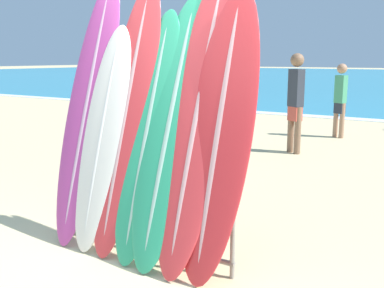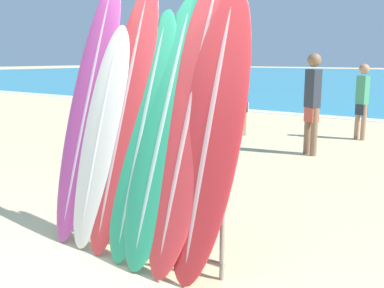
{
  "view_description": "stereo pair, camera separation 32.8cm",
  "coord_description": "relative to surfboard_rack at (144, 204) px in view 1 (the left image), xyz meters",
  "views": [
    {
      "loc": [
        2.2,
        -2.46,
        1.73
      ],
      "look_at": [
        -0.15,
        1.33,
        0.87
      ],
      "focal_mm": 42.0,
      "sensor_mm": 36.0,
      "label": 1
    },
    {
      "loc": [
        2.47,
        -2.28,
        1.73
      ],
      "look_at": [
        -0.15,
        1.33,
        0.87
      ],
      "focal_mm": 42.0,
      "sensor_mm": 36.0,
      "label": 2
    }
  ],
  "objects": [
    {
      "name": "surfboard_slot_0",
      "position": [
        -0.74,
        0.11,
        0.8
      ],
      "size": [
        0.51,
        0.87,
        2.53
      ],
      "color": "#B23D8E",
      "rests_on": "ground_plane"
    },
    {
      "name": "surfboard_slot_3",
      "position": [
        0.01,
        0.06,
        0.62
      ],
      "size": [
        0.49,
        0.8,
        2.17
      ],
      "color": "#289E70",
      "rests_on": "ground_plane"
    },
    {
      "name": "person_far_left",
      "position": [
        -2.36,
        6.0,
        0.41
      ],
      "size": [
        0.27,
        0.26,
        1.6
      ],
      "rotation": [
        0.0,
        0.0,
        0.7
      ],
      "color": "beige",
      "rests_on": "ground_plane"
    },
    {
      "name": "ground_plane",
      "position": [
        0.15,
        -0.53,
        -0.46
      ],
      "size": [
        160.0,
        160.0,
        0.0
      ],
      "primitive_type": "plane",
      "color": "beige"
    },
    {
      "name": "person_far_right",
      "position": [
        -0.33,
        4.91,
        0.53
      ],
      "size": [
        0.31,
        0.28,
        1.81
      ],
      "rotation": [
        0.0,
        0.0,
        5.76
      ],
      "color": "#846047",
      "rests_on": "ground_plane"
    },
    {
      "name": "surfboard_slot_4",
      "position": [
        0.23,
        0.08,
        0.69
      ],
      "size": [
        0.55,
        0.92,
        2.3
      ],
      "color": "#289E70",
      "rests_on": "ground_plane"
    },
    {
      "name": "person_mid_beach",
      "position": [
        -0.05,
        7.01,
        0.42
      ],
      "size": [
        0.27,
        0.23,
        1.61
      ],
      "rotation": [
        0.0,
        0.0,
        5.85
      ],
      "color": "#A87A5B",
      "rests_on": "ground_plane"
    },
    {
      "name": "surfboard_slot_1",
      "position": [
        -0.48,
        0.02,
        0.56
      ],
      "size": [
        0.49,
        0.71,
        2.05
      ],
      "color": "silver",
      "rests_on": "ground_plane"
    },
    {
      "name": "surfboard_slot_5",
      "position": [
        0.49,
        0.12,
        0.8
      ],
      "size": [
        0.56,
        0.98,
        2.53
      ],
      "color": "red",
      "rests_on": "ground_plane"
    },
    {
      "name": "surfboard_slot_2",
      "position": [
        -0.25,
        0.1,
        0.76
      ],
      "size": [
        0.52,
        0.86,
        2.45
      ],
      "color": "red",
      "rests_on": "ground_plane"
    },
    {
      "name": "surfboard_slot_6",
      "position": [
        0.71,
        0.06,
        0.69
      ],
      "size": [
        0.57,
        0.78,
        2.31
      ],
      "color": "red",
      "rests_on": "ground_plane"
    },
    {
      "name": "surfboard_rack",
      "position": [
        0.0,
        0.0,
        0.0
      ],
      "size": [
        1.78,
        0.04,
        0.85
      ],
      "color": "gray",
      "rests_on": "ground_plane"
    }
  ]
}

